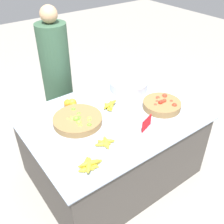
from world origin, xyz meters
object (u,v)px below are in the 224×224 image
at_px(metal_bowl, 129,85).
at_px(price_sign, 147,123).
at_px(tomato_basket, 162,105).
at_px(lime_bowl, 78,120).
at_px(vendor_person, 57,79).

distance_m(metal_bowl, price_sign, 0.69).
bearing_deg(metal_bowl, tomato_basket, -86.17).
distance_m(lime_bowl, metal_bowl, 0.77).
bearing_deg(vendor_person, lime_bowl, -105.34).
relative_size(metal_bowl, vendor_person, 0.26).
bearing_deg(tomato_basket, vendor_person, 114.46).
relative_size(tomato_basket, price_sign, 2.50).
bearing_deg(price_sign, tomato_basket, 5.36).
height_order(price_sign, vendor_person, vendor_person).
height_order(tomato_basket, metal_bowl, metal_bowl).
distance_m(tomato_basket, vendor_person, 1.28).
relative_size(lime_bowl, metal_bowl, 1.10).
height_order(tomato_basket, vendor_person, vendor_person).
relative_size(tomato_basket, metal_bowl, 0.92).
xyz_separation_m(metal_bowl, price_sign, (-0.31, -0.61, 0.01)).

